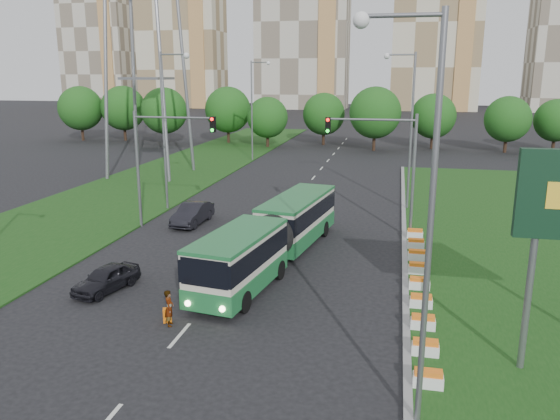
% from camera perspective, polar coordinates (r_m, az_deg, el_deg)
% --- Properties ---
extents(ground, '(360.00, 360.00, 0.00)m').
position_cam_1_polar(ground, '(27.59, 0.20, -8.04)').
color(ground, black).
rests_on(ground, ground).
extents(grass_median, '(14.00, 60.00, 0.15)m').
position_cam_1_polar(grass_median, '(35.44, 24.19, -4.15)').
color(grass_median, '#164012').
rests_on(grass_median, ground).
extents(median_kerb, '(0.30, 60.00, 0.18)m').
position_cam_1_polar(median_kerb, '(34.59, 12.87, -3.64)').
color(median_kerb, gray).
rests_on(median_kerb, ground).
extents(left_verge, '(12.00, 110.00, 0.10)m').
position_cam_1_polar(left_verge, '(56.14, -12.62, 3.03)').
color(left_verge, '#164012').
rests_on(left_verge, ground).
extents(lane_markings, '(0.20, 100.00, 0.01)m').
position_cam_1_polar(lane_markings, '(46.94, 1.66, 1.21)').
color(lane_markings, silver).
rests_on(lane_markings, ground).
extents(flower_planters, '(1.10, 18.10, 0.60)m').
position_cam_1_polar(flower_planters, '(27.69, 14.37, -7.42)').
color(flower_planters, white).
rests_on(flower_planters, grass_median).
extents(traffic_mast_median, '(5.76, 0.32, 8.00)m').
position_cam_1_polar(traffic_mast_median, '(35.39, 11.24, 5.58)').
color(traffic_mast_median, slate).
rests_on(traffic_mast_median, ground).
extents(traffic_mast_left, '(5.76, 0.32, 8.00)m').
position_cam_1_polar(traffic_mast_left, '(37.80, -12.54, 6.03)').
color(traffic_mast_left, slate).
rests_on(traffic_mast_left, ground).
extents(street_lamps, '(36.00, 60.00, 12.00)m').
position_cam_1_polar(street_lamps, '(36.26, -1.17, 7.07)').
color(street_lamps, slate).
rests_on(street_lamps, ground).
extents(tree_line, '(120.00, 8.00, 9.00)m').
position_cam_1_polar(tree_line, '(80.39, 15.67, 9.25)').
color(tree_line, '#1D5516').
rests_on(tree_line, ground).
extents(apartment_tower_west, '(26.00, 15.00, 48.00)m').
position_cam_1_polar(apartment_tower_west, '(189.12, -10.22, 17.85)').
color(apartment_tower_west, beige).
rests_on(apartment_tower_west, ground).
extents(apartment_tower_cwest, '(28.00, 15.00, 52.00)m').
position_cam_1_polar(apartment_tower_cwest, '(178.33, 2.43, 18.94)').
color(apartment_tower_cwest, beige).
rests_on(apartment_tower_cwest, ground).
extents(apartment_tower_ceast, '(25.00, 15.00, 50.00)m').
position_cam_1_polar(apartment_tower_ceast, '(175.92, 16.07, 18.18)').
color(apartment_tower_ceast, beige).
rests_on(apartment_tower_ceast, ground).
extents(midrise_west, '(22.00, 14.00, 36.00)m').
position_cam_1_polar(midrise_west, '(201.88, -18.35, 15.41)').
color(midrise_west, beige).
rests_on(midrise_west, ground).
extents(articulated_bus, '(2.52, 16.16, 2.66)m').
position_cam_1_polar(articulated_bus, '(30.46, -0.81, -2.66)').
color(articulated_bus, beige).
rests_on(articulated_bus, ground).
extents(car_left_near, '(2.40, 3.98, 1.27)m').
position_cam_1_polar(car_left_near, '(28.25, -17.70, -6.82)').
color(car_left_near, black).
rests_on(car_left_near, ground).
extents(car_left_far, '(1.77, 4.62, 1.50)m').
position_cam_1_polar(car_left_far, '(39.22, -9.13, -0.38)').
color(car_left_far, black).
rests_on(car_left_far, ground).
extents(pedestrian, '(0.54, 0.67, 1.58)m').
position_cam_1_polar(pedestrian, '(23.78, -11.50, -10.00)').
color(pedestrian, gray).
rests_on(pedestrian, ground).
extents(shopping_trolley, '(0.36, 0.38, 0.61)m').
position_cam_1_polar(shopping_trolley, '(24.30, -11.70, -10.72)').
color(shopping_trolley, orange).
rests_on(shopping_trolley, ground).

